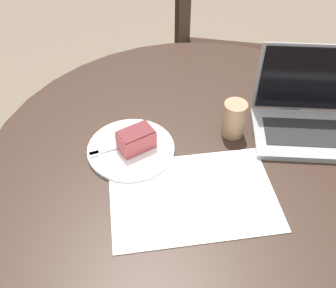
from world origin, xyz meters
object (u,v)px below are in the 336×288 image
chair (208,54)px  laptop (313,118)px  coffee_glass (234,119)px  plate (131,149)px

chair → laptop: chair is taller
coffee_glass → laptop: bearing=-16.8°
chair → plate: bearing=-8.1°
chair → plate: chair is taller
plate → coffee_glass: bearing=-6.0°
chair → laptop: (-0.06, -0.83, 0.28)m
coffee_glass → laptop: size_ratio=0.28×
chair → coffee_glass: 0.87m
chair → coffee_glass: size_ratio=9.26×
coffee_glass → laptop: (0.22, -0.07, -0.01)m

